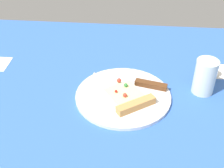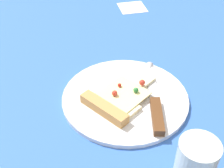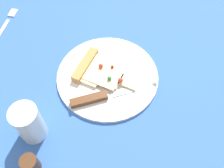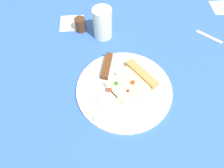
{
  "view_description": "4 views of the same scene",
  "coord_description": "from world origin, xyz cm",
  "px_view_note": "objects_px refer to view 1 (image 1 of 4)",
  "views": [
    {
      "loc": [
        7.87,
        -64.07,
        58.1
      ],
      "look_at": [
        1.15,
        10.43,
        2.47
      ],
      "focal_mm": 48.74,
      "sensor_mm": 36.0,
      "label": 1
    },
    {
      "loc": [
        55.33,
        -7.15,
        47.62
      ],
      "look_at": [
        3.28,
        4.65,
        3.87
      ],
      "focal_mm": 49.46,
      "sensor_mm": 36.0,
      "label": 2
    },
    {
      "loc": [
        24.99,
        44.15,
        61.88
      ],
      "look_at": [
        5.32,
        10.83,
        1.52
      ],
      "focal_mm": 41.82,
      "sensor_mm": 36.0,
      "label": 3
    },
    {
      "loc": [
        -29.37,
        13.5,
        53.92
      ],
      "look_at": [
        5.83,
        10.94,
        2.08
      ],
      "focal_mm": 33.91,
      "sensor_mm": 36.0,
      "label": 4
    }
  ],
  "objects_px": {
    "plate": "(123,96)",
    "pizza_slice": "(128,97)",
    "knife": "(137,82)",
    "drinking_glass": "(205,77)",
    "pepper_shaker": "(210,70)"
  },
  "relations": [
    {
      "from": "plate",
      "to": "pepper_shaker",
      "type": "height_order",
      "value": "pepper_shaker"
    },
    {
      "from": "drinking_glass",
      "to": "pizza_slice",
      "type": "bearing_deg",
      "value": -162.32
    },
    {
      "from": "pizza_slice",
      "to": "plate",
      "type": "bearing_deg",
      "value": 90.26
    },
    {
      "from": "plate",
      "to": "drinking_glass",
      "type": "distance_m",
      "value": 0.25
    },
    {
      "from": "plate",
      "to": "pepper_shaker",
      "type": "xyz_separation_m",
      "value": [
        0.28,
        0.13,
        0.02
      ]
    },
    {
      "from": "pizza_slice",
      "to": "pepper_shaker",
      "type": "xyz_separation_m",
      "value": [
        0.26,
        0.15,
        0.01
      ]
    },
    {
      "from": "plate",
      "to": "pizza_slice",
      "type": "height_order",
      "value": "pizza_slice"
    },
    {
      "from": "plate",
      "to": "drinking_glass",
      "type": "bearing_deg",
      "value": 12.04
    },
    {
      "from": "plate",
      "to": "pizza_slice",
      "type": "bearing_deg",
      "value": -55.01
    },
    {
      "from": "knife",
      "to": "pepper_shaker",
      "type": "height_order",
      "value": "pepper_shaker"
    },
    {
      "from": "plate",
      "to": "pepper_shaker",
      "type": "relative_size",
      "value": 5.59
    },
    {
      "from": "plate",
      "to": "pizza_slice",
      "type": "xyz_separation_m",
      "value": [
        0.01,
        -0.02,
        0.01
      ]
    },
    {
      "from": "plate",
      "to": "knife",
      "type": "distance_m",
      "value": 0.07
    },
    {
      "from": "plate",
      "to": "knife",
      "type": "relative_size",
      "value": 1.21
    },
    {
      "from": "pizza_slice",
      "to": "drinking_glass",
      "type": "xyz_separation_m",
      "value": [
        0.23,
        0.07,
        0.04
      ]
    }
  ]
}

